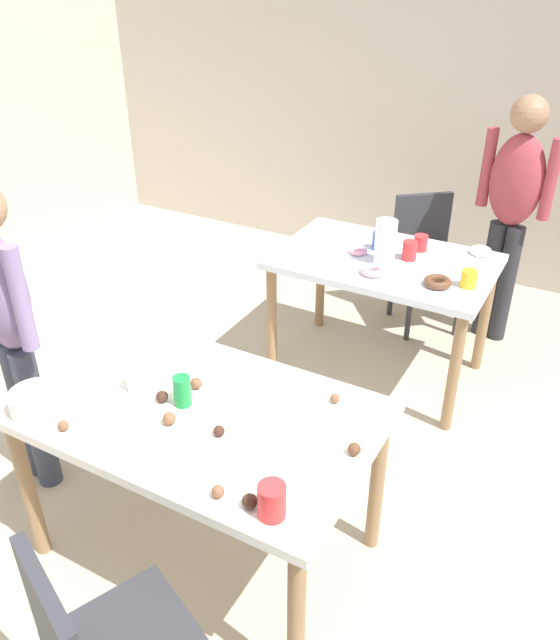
{
  "coord_description": "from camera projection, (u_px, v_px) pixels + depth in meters",
  "views": [
    {
      "loc": [
        1.08,
        -1.56,
        2.24
      ],
      "look_at": [
        -0.02,
        0.45,
        0.9
      ],
      "focal_mm": 35.84,
      "sensor_mm": 36.0,
      "label": 1
    }
  ],
  "objects": [
    {
      "name": "cake_ball_6",
      "position": [
        250.0,
        501.0,
        1.95
      ],
      "size": [
        0.05,
        0.05,
        0.05
      ],
      "primitive_type": "sphere",
      "color": "#3D2319",
      "rests_on": "dining_table_near"
    },
    {
      "name": "chair_far_table",
      "position": [
        425.0,
        253.0,
        4.21
      ],
      "size": [
        0.56,
        0.56,
        0.87
      ],
      "color": "#2D2D33",
      "rests_on": "ground_plane"
    },
    {
      "name": "soda_can",
      "position": [
        182.0,
        391.0,
        2.38
      ],
      "size": [
        0.07,
        0.07,
        0.12
      ],
      "primitive_type": "cylinder",
      "color": "#198438",
      "rests_on": "dining_table_near"
    },
    {
      "name": "cup_near_0",
      "position": [
        138.0,
        379.0,
        2.47
      ],
      "size": [
        0.09,
        0.09,
        0.1
      ],
      "primitive_type": "cylinder",
      "color": "white",
      "rests_on": "dining_table_near"
    },
    {
      "name": "donut_far_0",
      "position": [
        438.0,
        282.0,
        3.24
      ],
      "size": [
        0.14,
        0.14,
        0.04
      ],
      "primitive_type": "torus",
      "color": "brown",
      "rests_on": "dining_table_far"
    },
    {
      "name": "cake_ball_5",
      "position": [
        63.0,
        425.0,
        2.27
      ],
      "size": [
        0.04,
        0.04,
        0.04
      ],
      "primitive_type": "sphere",
      "color": "brown",
      "rests_on": "dining_table_near"
    },
    {
      "name": "cake_ball_8",
      "position": [
        218.0,
        492.0,
        1.99
      ],
      "size": [
        0.04,
        0.04,
        0.04
      ],
      "primitive_type": "sphere",
      "color": "brown",
      "rests_on": "dining_table_near"
    },
    {
      "name": "cake_ball_3",
      "position": [
        162.0,
        397.0,
        2.41
      ],
      "size": [
        0.05,
        0.05,
        0.05
      ],
      "primitive_type": "sphere",
      "color": "#3D2319",
      "rests_on": "dining_table_near"
    },
    {
      "name": "cup_far_2",
      "position": [
        410.0,
        250.0,
        3.5
      ],
      "size": [
        0.08,
        0.08,
        0.11
      ],
      "primitive_type": "cylinder",
      "color": "red",
      "rests_on": "dining_table_far"
    },
    {
      "name": "cup_far_3",
      "position": [
        379.0,
        241.0,
        3.62
      ],
      "size": [
        0.07,
        0.07,
        0.1
      ],
      "primitive_type": "cylinder",
      "color": "#3351B2",
      "rests_on": "dining_table_far"
    },
    {
      "name": "dining_table_far",
      "position": [
        383.0,
        275.0,
        3.59
      ],
      "size": [
        1.19,
        0.78,
        0.75
      ],
      "color": "silver",
      "rests_on": "ground_plane"
    },
    {
      "name": "cake_ball_2",
      "position": [
        169.0,
        419.0,
        2.3
      ],
      "size": [
        0.05,
        0.05,
        0.05
      ],
      "primitive_type": "sphere",
      "color": "brown",
      "rests_on": "dining_table_near"
    },
    {
      "name": "donut_far_1",
      "position": [
        481.0,
        251.0,
        3.58
      ],
      "size": [
        0.12,
        0.12,
        0.04
      ],
      "primitive_type": "torus",
      "color": "white",
      "rests_on": "dining_table_far"
    },
    {
      "name": "cake_ball_7",
      "position": [
        196.0,
        383.0,
        2.49
      ],
      "size": [
        0.05,
        0.05,
        0.05
      ],
      "primitive_type": "sphere",
      "color": "brown",
      "rests_on": "dining_table_near"
    },
    {
      "name": "cake_ball_4",
      "position": [
        219.0,
        431.0,
        2.24
      ],
      "size": [
        0.04,
        0.04,
        0.04
      ],
      "primitive_type": "sphere",
      "color": "#3D2319",
      "rests_on": "dining_table_near"
    },
    {
      "name": "wall_back",
      "position": [
        470.0,
        101.0,
        4.53
      ],
      "size": [
        6.4,
        0.1,
        2.6
      ],
      "primitive_type": "cube",
      "color": "#BCB2A3",
      "rests_on": "ground_plane"
    },
    {
      "name": "mixing_bowl",
      "position": [
        36.0,
        401.0,
        2.35
      ],
      "size": [
        0.19,
        0.19,
        0.08
      ],
      "primitive_type": "cylinder",
      "color": "white",
      "rests_on": "dining_table_near"
    },
    {
      "name": "dining_table_near",
      "position": [
        199.0,
        427.0,
        2.43
      ],
      "size": [
        1.34,
        0.83,
        0.75
      ],
      "color": "silver",
      "rests_on": "ground_plane"
    },
    {
      "name": "ground_plane",
      "position": [
        235.0,
        546.0,
        2.76
      ],
      "size": [
        6.4,
        6.4,
        0.0
      ],
      "primitive_type": "plane",
      "color": "tan"
    },
    {
      "name": "cake_ball_0",
      "position": [
        354.0,
        450.0,
        2.16
      ],
      "size": [
        0.05,
        0.05,
        0.05
      ],
      "primitive_type": "sphere",
      "color": "brown",
      "rests_on": "dining_table_near"
    },
    {
      "name": "cup_far_1",
      "position": [
        421.0,
        243.0,
        3.61
      ],
      "size": [
        0.08,
        0.08,
        0.09
      ],
      "primitive_type": "cylinder",
      "color": "red",
      "rests_on": "dining_table_far"
    },
    {
      "name": "fork_near",
      "position": [
        298.0,
        483.0,
        2.05
      ],
      "size": [
        0.17,
        0.02,
        0.01
      ],
      "primitive_type": "cube",
      "color": "silver",
      "rests_on": "dining_table_near"
    },
    {
      "name": "donut_far_2",
      "position": [
        358.0,
        251.0,
        3.59
      ],
      "size": [
        0.11,
        0.11,
        0.03
      ],
      "primitive_type": "torus",
      "color": "pink",
      "rests_on": "dining_table_far"
    },
    {
      "name": "cup_near_1",
      "position": [
        272.0,
        501.0,
        1.91
      ],
      "size": [
        0.09,
        0.09,
        0.12
      ],
      "primitive_type": "cylinder",
      "color": "red",
      "rests_on": "dining_table_near"
    },
    {
      "name": "pitcher_far",
      "position": [
        385.0,
        242.0,
        3.42
      ],
      "size": [
        0.12,
        0.12,
        0.25
      ],
      "primitive_type": "cylinder",
      "color": "white",
      "rests_on": "dining_table_far"
    },
    {
      "name": "person_adult_far",
      "position": [
        513.0,
        202.0,
        3.81
      ],
      "size": [
        0.46,
        0.26,
        1.54
      ],
      "color": "#28282D",
      "rests_on": "ground_plane"
    },
    {
      "name": "cake_ball_1",
      "position": [
        335.0,
        398.0,
        2.41
      ],
      "size": [
        0.04,
        0.04,
        0.04
      ],
      "primitive_type": "sphere",
      "color": "brown",
      "rests_on": "dining_table_near"
    },
    {
      "name": "person_girl_near",
      "position": [
        7.0,
        319.0,
        2.7
      ],
      "size": [
        0.45,
        0.28,
        1.48
      ],
      "color": "#383D4C",
      "rests_on": "ground_plane"
    },
    {
      "name": "donut_far_3",
      "position": [
        373.0,
        271.0,
        3.36
      ],
      "size": [
        0.13,
        0.13,
        0.04
      ],
      "primitive_type": "torus",
      "color": "pink",
      "rests_on": "dining_table_far"
    },
    {
      "name": "cup_far_0",
      "position": [
        469.0,
        279.0,
        3.22
      ],
      "size": [
        0.08,
        0.08,
        0.09
      ],
      "primitive_type": "cylinder",
      "color": "yellow",
      "rests_on": "dining_table_far"
    }
  ]
}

